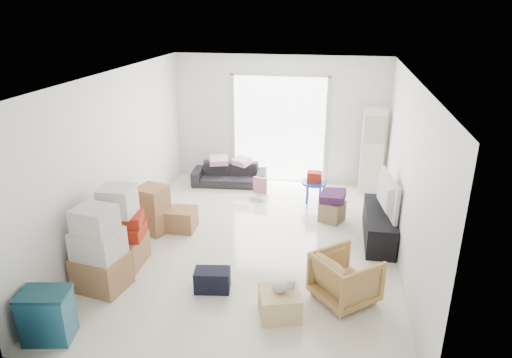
{
  "coord_description": "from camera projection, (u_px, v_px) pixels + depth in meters",
  "views": [
    {
      "loc": [
        1.23,
        -6.42,
        3.64
      ],
      "look_at": [
        0.01,
        0.2,
        1.06
      ],
      "focal_mm": 32.0,
      "sensor_mm": 36.0,
      "label": 1
    }
  ],
  "objects": [
    {
      "name": "storage_bins",
      "position": [
        47.0,
        315.0,
        5.21
      ],
      "size": [
        0.62,
        0.48,
        0.63
      ],
      "rotation": [
        0.0,
        0.0,
        0.19
      ],
      "color": "navy",
      "rests_on": "room_shell"
    },
    {
      "name": "sliding_door",
      "position": [
        279.0,
        125.0,
        9.7
      ],
      "size": [
        2.1,
        0.04,
        2.33
      ],
      "color": "white",
      "rests_on": "room_shell"
    },
    {
      "name": "armchair",
      "position": [
        346.0,
        276.0,
        5.89
      ],
      "size": [
        0.97,
        0.98,
        0.73
      ],
      "primitive_type": "imported",
      "rotation": [
        0.0,
        0.0,
        2.29
      ],
      "color": "#B3814F",
      "rests_on": "room_shell"
    },
    {
      "name": "sofa",
      "position": [
        229.0,
        171.0,
        9.76
      ],
      "size": [
        1.6,
        0.58,
        0.61
      ],
      "primitive_type": "imported",
      "rotation": [
        0.0,
        0.0,
        0.08
      ],
      "color": "#27272C",
      "rests_on": "room_shell"
    },
    {
      "name": "box_stack_b",
      "position": [
        121.0,
        231.0,
        6.69
      ],
      "size": [
        0.72,
        0.61,
        1.23
      ],
      "rotation": [
        0.0,
        0.0,
        0.09
      ],
      "color": "#A27449",
      "rests_on": "room_shell"
    },
    {
      "name": "television",
      "position": [
        381.0,
        208.0,
        7.38
      ],
      "size": [
        0.77,
        1.14,
        0.14
      ],
      "primitive_type": "imported",
      "rotation": [
        0.0,
        0.0,
        1.72
      ],
      "color": "black",
      "rests_on": "tv_console"
    },
    {
      "name": "plush_bunny",
      "position": [
        283.0,
        287.0,
        5.59
      ],
      "size": [
        0.29,
        0.16,
        0.15
      ],
      "rotation": [
        0.0,
        0.0,
        -0.2
      ],
      "color": "#B2ADA8",
      "rests_on": "wood_crate"
    },
    {
      "name": "kids_table",
      "position": [
        314.0,
        181.0,
        8.85
      ],
      "size": [
        0.49,
        0.49,
        0.63
      ],
      "rotation": [
        0.0,
        0.0,
        -0.21
      ],
      "color": "blue",
      "rests_on": "room_shell"
    },
    {
      "name": "wood_crate",
      "position": [
        280.0,
        303.0,
        5.67
      ],
      "size": [
        0.62,
        0.62,
        0.33
      ],
      "primitive_type": "cube",
      "rotation": [
        0.0,
        0.0,
        0.29
      ],
      "color": "#DCBA7F",
      "rests_on": "room_shell"
    },
    {
      "name": "toy_walker",
      "position": [
        260.0,
        193.0,
        9.14
      ],
      "size": [
        0.37,
        0.34,
        0.42
      ],
      "rotation": [
        0.0,
        0.0,
        -0.25
      ],
      "color": "silver",
      "rests_on": "room_shell"
    },
    {
      "name": "blanket",
      "position": [
        333.0,
        198.0,
        8.06
      ],
      "size": [
        0.46,
        0.46,
        0.14
      ],
      "primitive_type": "cube",
      "rotation": [
        0.0,
        0.0,
        -0.13
      ],
      "color": "#471E4D",
      "rests_on": "ottoman"
    },
    {
      "name": "tv_console",
      "position": [
        379.0,
        225.0,
        7.5
      ],
      "size": [
        0.45,
        1.49,
        0.5
      ],
      "primitive_type": "cube",
      "color": "black",
      "rests_on": "room_shell"
    },
    {
      "name": "pillow_left",
      "position": [
        219.0,
        155.0,
        9.64
      ],
      "size": [
        0.43,
        0.37,
        0.11
      ],
      "primitive_type": "cube",
      "rotation": [
        0.0,
        0.0,
        0.28
      ],
      "color": "#D49AAF",
      "rests_on": "sofa"
    },
    {
      "name": "ottoman",
      "position": [
        332.0,
        211.0,
        8.15
      ],
      "size": [
        0.5,
        0.5,
        0.38
      ],
      "primitive_type": "cube",
      "rotation": [
        0.0,
        0.0,
        -0.42
      ],
      "color": "olive",
      "rests_on": "room_shell"
    },
    {
      "name": "box_stack_a",
      "position": [
        99.0,
        253.0,
        6.09
      ],
      "size": [
        0.74,
        0.65,
        1.2
      ],
      "rotation": [
        0.0,
        0.0,
        -0.14
      ],
      "color": "#A27449",
      "rests_on": "room_shell"
    },
    {
      "name": "room_shell",
      "position": [
        253.0,
        166.0,
        6.92
      ],
      "size": [
        4.98,
        6.48,
        3.18
      ],
      "color": "white",
      "rests_on": "ground"
    },
    {
      "name": "duffel_bag",
      "position": [
        212.0,
        280.0,
        6.17
      ],
      "size": [
        0.51,
        0.35,
        0.3
      ],
      "primitive_type": "cube",
      "rotation": [
        0.0,
        0.0,
        0.15
      ],
      "color": "black",
      "rests_on": "room_shell"
    },
    {
      "name": "pillow_right",
      "position": [
        242.0,
        155.0,
        9.59
      ],
      "size": [
        0.48,
        0.46,
        0.13
      ],
      "primitive_type": "cube",
      "rotation": [
        0.0,
        0.0,
        -0.54
      ],
      "color": "#D49AAF",
      "rests_on": "sofa"
    },
    {
      "name": "ac_tower",
      "position": [
        372.0,
        151.0,
        9.2
      ],
      "size": [
        0.45,
        0.3,
        1.75
      ],
      "primitive_type": "cube",
      "color": "white",
      "rests_on": "room_shell"
    },
    {
      "name": "loose_box",
      "position": [
        182.0,
        219.0,
        7.84
      ],
      "size": [
        0.46,
        0.46,
        0.38
      ],
      "primitive_type": "cube",
      "rotation": [
        0.0,
        0.0,
        0.02
      ],
      "color": "#A27449",
      "rests_on": "room_shell"
    },
    {
      "name": "box_stack_c",
      "position": [
        153.0,
        210.0,
        7.73
      ],
      "size": [
        0.66,
        0.61,
        0.8
      ],
      "rotation": [
        0.0,
        0.0,
        -0.29
      ],
      "color": "#A27449",
      "rests_on": "room_shell"
    }
  ]
}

